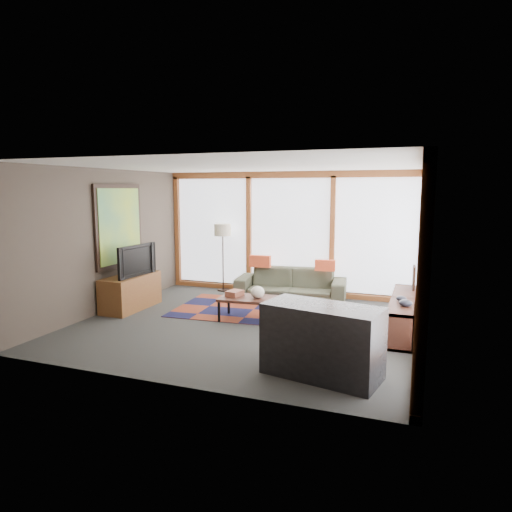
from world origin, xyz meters
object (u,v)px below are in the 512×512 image
(bar_counter, at_px, (322,341))
(television, at_px, (133,260))
(floor_lamp, at_px, (223,257))
(bookshelf, at_px, (403,314))
(tv_console, at_px, (131,292))
(coffee_table, at_px, (255,309))
(sofa, at_px, (291,285))

(bar_counter, bearing_deg, television, 166.69)
(floor_lamp, distance_m, television, 2.22)
(bookshelf, distance_m, tv_console, 4.88)
(coffee_table, bearing_deg, floor_lamp, 127.12)
(television, xyz_separation_m, bar_counter, (3.96, -1.85, -0.49))
(floor_lamp, bearing_deg, bookshelf, -23.04)
(floor_lamp, height_order, bar_counter, floor_lamp)
(tv_console, bearing_deg, bookshelf, 4.32)
(television, height_order, bar_counter, television)
(coffee_table, distance_m, tv_console, 2.46)
(sofa, height_order, tv_console, sofa)
(bookshelf, bearing_deg, bar_counter, -110.60)
(sofa, height_order, floor_lamp, floor_lamp)
(sofa, bearing_deg, floor_lamp, 162.30)
(floor_lamp, bearing_deg, tv_console, -116.06)
(sofa, height_order, bookshelf, sofa)
(floor_lamp, xyz_separation_m, television, (-0.91, -2.02, 0.19))
(coffee_table, height_order, bar_counter, bar_counter)
(sofa, xyz_separation_m, tv_console, (-2.63, -1.69, -0.00))
(television, bearing_deg, tv_console, 93.64)
(sofa, height_order, coffee_table, sofa)
(sofa, distance_m, bookshelf, 2.60)
(floor_lamp, bearing_deg, bar_counter, -51.74)
(bookshelf, xyz_separation_m, television, (-4.79, -0.37, 0.66))
(sofa, bearing_deg, bar_counter, -75.09)
(coffee_table, bearing_deg, television, -178.18)
(tv_console, bearing_deg, television, -0.80)
(sofa, relative_size, television, 2.15)
(coffee_table, distance_m, television, 2.49)
(floor_lamp, relative_size, television, 1.46)
(television, bearing_deg, coffee_table, -83.74)
(floor_lamp, relative_size, coffee_table, 1.25)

